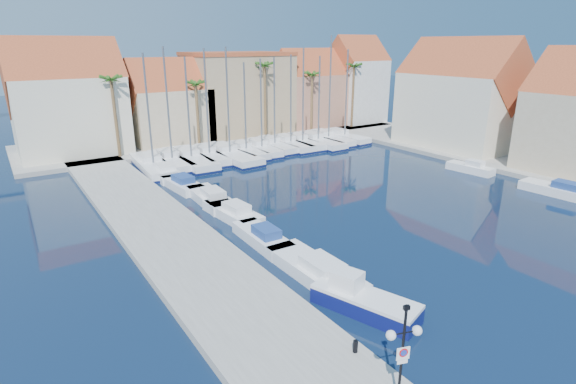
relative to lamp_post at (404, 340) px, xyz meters
name	(u,v)px	position (x,y,z in m)	size (l,w,h in m)	color
ground	(452,314)	(7.16, 2.96, -3.20)	(260.00, 260.00, 0.00)	black
quay_west	(186,255)	(-1.84, 16.46, -2.95)	(6.00, 77.00, 0.50)	gray
shore_north	(222,135)	(17.16, 50.96, -2.95)	(54.00, 16.00, 0.50)	gray
shore_east	(521,161)	(39.16, 17.96, -2.95)	(12.00, 60.00, 0.50)	gray
lamp_post	(404,340)	(0.00, 0.00, 0.00)	(1.35, 0.69, 4.12)	black
bollard	(355,346)	(0.56, 3.00, -2.42)	(0.22, 0.22, 0.56)	black
fishing_boat	(362,300)	(3.48, 5.73, -2.55)	(3.56, 5.88, 1.95)	#0E1455
motorboat_west_0	(316,269)	(3.61, 9.88, -2.69)	(2.39, 7.35, 1.40)	white
motorboat_west_1	(263,237)	(3.39, 15.63, -2.69)	(2.00, 5.84, 1.40)	white
motorboat_west_2	(233,212)	(3.86, 21.04, -2.69)	(2.53, 6.41, 1.40)	white
motorboat_west_3	(211,197)	(3.88, 25.30, -2.69)	(2.46, 6.82, 1.40)	white
motorboat_west_4	(181,183)	(3.24, 30.75, -2.69)	(2.54, 6.49, 1.40)	white
motorboat_west_5	(164,171)	(3.30, 35.65, -2.69)	(2.67, 7.15, 1.40)	white
motorboat_east_0	(560,190)	(31.17, 9.64, -2.69)	(2.44, 6.58, 1.40)	white
motorboat_east_1	(471,168)	(31.17, 18.90, -2.69)	(2.08, 5.07, 1.40)	white
sailboat_0	(152,165)	(2.99, 38.63, -2.63)	(3.55, 10.93, 12.28)	white
sailboat_1	(171,160)	(5.36, 39.49, -2.61)	(2.59, 9.66, 12.88)	white
sailboat_2	(190,159)	(7.49, 39.17, -2.64)	(3.25, 11.35, 11.81)	white
sailboat_3	(208,155)	(9.87, 39.32, -2.60)	(3.18, 9.35, 12.67)	white
sailboat_4	(227,154)	(12.06, 38.73, -2.64)	(3.84, 12.03, 12.83)	white
sailboat_5	(244,151)	(14.54, 39.01, -2.62)	(2.43, 8.95, 11.09)	white
sailboat_6	(260,149)	(16.81, 39.03, -2.61)	(2.86, 8.63, 11.49)	white
sailboat_7	(273,145)	(19.11, 39.78, -2.61)	(2.63, 9.00, 11.58)	white
sailboat_8	(289,144)	(21.38, 39.45, -2.62)	(2.57, 9.27, 11.85)	white
sailboat_9	(301,142)	(23.28, 39.38, -2.60)	(3.12, 9.26, 12.65)	white
sailboat_10	(315,141)	(25.43, 38.96, -2.63)	(2.92, 10.36, 11.67)	white
sailboat_11	(326,138)	(27.69, 39.49, -2.59)	(2.76, 9.89, 14.18)	white
sailboat_12	(342,137)	(30.27, 39.12, -2.60)	(3.12, 9.12, 12.42)	white
building_0	(68,103)	(-2.84, 49.96, 3.32)	(12.30, 9.00, 13.50)	#ECE4C5
building_1	(168,106)	(9.16, 49.96, 2.09)	(10.30, 8.00, 11.00)	tan
building_2	(238,93)	(20.16, 50.96, 3.06)	(14.20, 10.20, 11.50)	tan
building_3	(308,92)	(32.16, 49.96, 2.66)	(10.30, 8.00, 12.00)	#B3765B
building_4	(355,82)	(41.16, 48.96, 3.76)	(8.30, 8.00, 14.00)	silver
building_6	(460,99)	(39.16, 26.96, 3.32)	(9.00, 14.30, 13.50)	#ECE4C5
palm_0	(111,82)	(1.16, 44.96, 5.88)	(2.60, 2.60, 10.15)	brown
palm_1	(196,86)	(11.16, 44.96, 4.93)	(2.60, 2.60, 9.15)	brown
palm_2	(265,68)	(21.16, 44.96, 6.81)	(2.60, 2.60, 11.15)	brown
palm_3	(312,76)	(29.16, 44.96, 5.41)	(2.60, 2.60, 9.65)	brown
palm_4	(354,68)	(37.16, 44.96, 6.35)	(2.60, 2.60, 10.65)	brown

